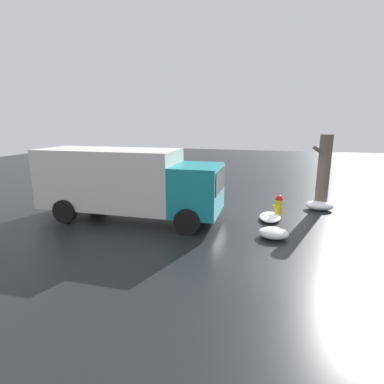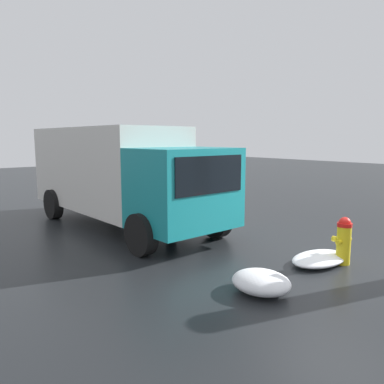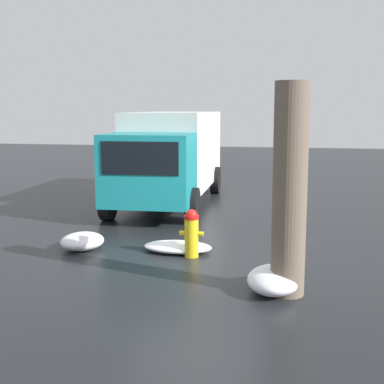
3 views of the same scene
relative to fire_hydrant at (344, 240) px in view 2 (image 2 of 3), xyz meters
name	(u,v)px [view 2 (image 2 of 3)]	position (x,y,z in m)	size (l,w,h in m)	color
ground_plane	(342,264)	(0.00, 0.00, -0.48)	(60.00, 60.00, 0.00)	black
fire_hydrant	(344,240)	(0.00, 0.00, 0.00)	(0.38, 0.47, 0.94)	yellow
delivery_truck	(119,172)	(5.76, 1.77, 1.03)	(7.19, 2.68, 2.74)	teal
pedestrian	(171,201)	(3.57, 1.56, 0.48)	(0.38, 0.38, 1.75)	#23232D
snow_pile_by_hydrant	(319,259)	(0.30, 0.34, -0.38)	(0.82, 1.38, 0.20)	white
snow_pile_by_tree	(261,282)	(0.11, 2.30, -0.31)	(0.98, 0.86, 0.34)	white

